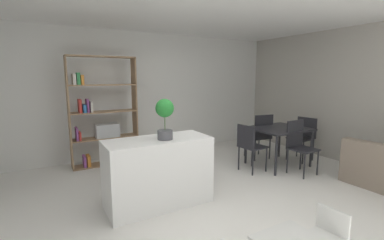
{
  "coord_description": "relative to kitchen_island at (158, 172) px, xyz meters",
  "views": [
    {
      "loc": [
        -1.86,
        -2.75,
        1.72
      ],
      "look_at": [
        -0.11,
        0.31,
        1.15
      ],
      "focal_mm": 25.22,
      "sensor_mm": 36.0,
      "label": 1
    }
  ],
  "objects": [
    {
      "name": "ground_plane",
      "position": [
        0.53,
        -0.48,
        -0.46
      ],
      "size": [
        9.62,
        9.62,
        0.0
      ],
      "primitive_type": "plane",
      "color": "silver"
    },
    {
      "name": "back_partition",
      "position": [
        0.53,
        2.5,
        0.88
      ],
      "size": [
        6.99,
        0.06,
        2.67
      ],
      "primitive_type": "cube",
      "color": "silver",
      "rests_on": "ground_plane"
    },
    {
      "name": "right_partition_gray",
      "position": [
        4.0,
        -0.48,
        0.88
      ],
      "size": [
        0.06,
        6.02,
        2.67
      ],
      "primitive_type": "cube",
      "color": "#B2ADA3",
      "rests_on": "ground_plane"
    },
    {
      "name": "kitchen_island",
      "position": [
        0.0,
        0.0,
        0.0
      ],
      "size": [
        1.38,
        0.61,
        0.91
      ],
      "primitive_type": "cube",
      "color": "white",
      "rests_on": "ground_plane"
    },
    {
      "name": "potted_plant_on_island",
      "position": [
        0.07,
        -0.07,
        0.77
      ],
      "size": [
        0.24,
        0.24,
        0.53
      ],
      "color": "#4C4C51",
      "rests_on": "kitchen_island"
    },
    {
      "name": "open_bookshelf",
      "position": [
        -0.31,
        2.11,
        0.5
      ],
      "size": [
        1.26,
        0.3,
        2.1
      ],
      "color": "#997551",
      "rests_on": "ground_plane"
    },
    {
      "name": "child_chair_right",
      "position": [
        0.79,
        -1.92,
        -0.13
      ],
      "size": [
        0.32,
        0.32,
        0.56
      ],
      "rotation": [
        0.0,
        0.0,
        -1.48
      ],
      "color": "silver",
      "rests_on": "ground_plane"
    },
    {
      "name": "dining_table",
      "position": [
        2.66,
        0.37,
        0.21
      ],
      "size": [
        1.06,
        0.91,
        0.74
      ],
      "color": "#232328",
      "rests_on": "ground_plane"
    },
    {
      "name": "dining_chair_island_side",
      "position": [
        1.92,
        0.36,
        0.07
      ],
      "size": [
        0.44,
        0.44,
        0.87
      ],
      "rotation": [
        0.0,
        0.0,
        1.65
      ],
      "color": "#232328",
      "rests_on": "ground_plane"
    },
    {
      "name": "dining_chair_window_side",
      "position": [
        3.4,
        0.38,
        0.08
      ],
      "size": [
        0.49,
        0.47,
        0.88
      ],
      "rotation": [
        0.0,
        0.0,
        -1.44
      ],
      "color": "#232328",
      "rests_on": "ground_plane"
    },
    {
      "name": "dining_chair_near",
      "position": [
        2.66,
        -0.11,
        0.1
      ],
      "size": [
        0.44,
        0.42,
        0.95
      ],
      "rotation": [
        0.0,
        0.0,
        0.03
      ],
      "color": "#232328",
      "rests_on": "ground_plane"
    },
    {
      "name": "dining_chair_far",
      "position": [
        2.65,
        0.84,
        0.1
      ],
      "size": [
        0.49,
        0.5,
        0.95
      ],
      "rotation": [
        0.0,
        0.0,
        2.99
      ],
      "color": "#232328",
      "rests_on": "ground_plane"
    }
  ]
}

